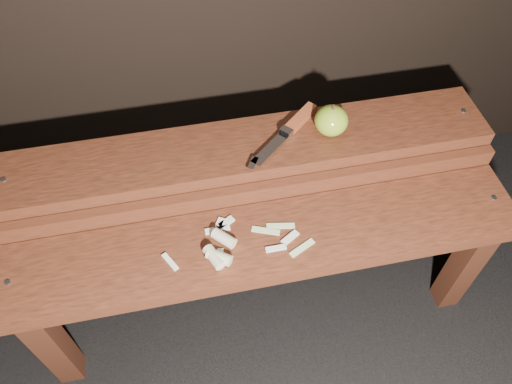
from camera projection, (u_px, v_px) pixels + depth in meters
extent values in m
plane|color=black|center=(260.00, 300.00, 1.49)|extent=(60.00, 60.00, 0.00)
cube|color=#39190E|center=(52.00, 344.00, 1.21)|extent=(0.06, 0.06, 0.38)
cube|color=#39190E|center=(464.00, 265.00, 1.34)|extent=(0.06, 0.06, 0.38)
cube|color=#4A2011|center=(266.00, 243.00, 1.14)|extent=(1.20, 0.20, 0.04)
cylinder|color=slate|center=(8.00, 282.00, 1.06)|extent=(0.01, 0.01, 0.00)
cylinder|color=slate|center=(494.00, 198.00, 1.19)|extent=(0.01, 0.01, 0.00)
cube|color=#39190E|center=(52.00, 233.00, 1.36)|extent=(0.06, 0.06, 0.46)
cube|color=#39190E|center=(423.00, 172.00, 1.49)|extent=(0.06, 0.06, 0.46)
cube|color=#4A2011|center=(256.00, 193.00, 1.18)|extent=(1.20, 0.02, 0.05)
cube|color=#4A2011|center=(247.00, 149.00, 1.21)|extent=(1.20, 0.18, 0.04)
cylinder|color=slate|center=(3.00, 180.00, 1.12)|extent=(0.01, 0.01, 0.00)
cylinder|color=slate|center=(464.00, 111.00, 1.26)|extent=(0.01, 0.01, 0.00)
ellipsoid|color=olive|center=(331.00, 121.00, 1.19)|extent=(0.08, 0.08, 0.07)
cylinder|color=#382314|center=(334.00, 107.00, 1.16)|extent=(0.01, 0.01, 0.01)
cube|color=#954120|center=(301.00, 118.00, 1.23)|extent=(0.10, 0.09, 0.02)
cube|color=silver|center=(286.00, 133.00, 1.20)|extent=(0.03, 0.03, 0.02)
cube|color=silver|center=(270.00, 149.00, 1.17)|extent=(0.10, 0.10, 0.00)
cube|color=silver|center=(253.00, 163.00, 1.14)|extent=(0.03, 0.04, 0.00)
cube|color=beige|center=(219.00, 226.00, 1.14)|extent=(0.03, 0.05, 0.01)
cube|color=beige|center=(218.00, 230.00, 1.14)|extent=(0.06, 0.02, 0.01)
cube|color=beige|center=(170.00, 262.00, 1.08)|extent=(0.03, 0.05, 0.01)
cube|color=beige|center=(220.00, 258.00, 1.09)|extent=(0.02, 0.05, 0.01)
cube|color=beige|center=(226.00, 222.00, 1.15)|extent=(0.04, 0.03, 0.01)
cube|color=beige|center=(290.00, 238.00, 1.12)|extent=(0.05, 0.04, 0.01)
cube|color=beige|center=(276.00, 248.00, 1.10)|extent=(0.05, 0.01, 0.01)
cylinder|color=#C9BB8C|center=(224.00, 238.00, 1.11)|extent=(0.06, 0.06, 0.03)
cylinder|color=#C9BB8C|center=(214.00, 257.00, 1.08)|extent=(0.05, 0.06, 0.03)
cylinder|color=#C9BB8C|center=(219.00, 257.00, 1.08)|extent=(0.06, 0.05, 0.03)
cube|color=#BCC988|center=(302.00, 248.00, 1.11)|extent=(0.06, 0.04, 0.00)
cube|color=#BCC988|center=(281.00, 226.00, 1.14)|extent=(0.07, 0.03, 0.00)
cube|color=#BCC988|center=(266.00, 231.00, 1.13)|extent=(0.07, 0.04, 0.00)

